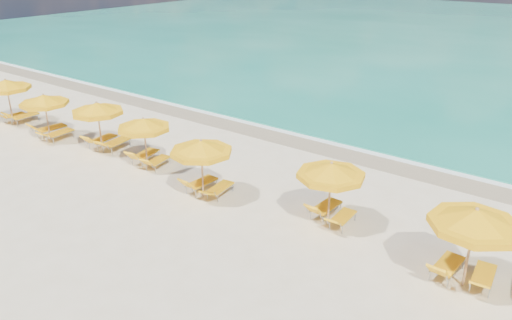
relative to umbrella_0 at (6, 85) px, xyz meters
The scene contains 26 objects.
ground_plane 16.06m from the umbrella_0, ahead, with size 120.00×120.00×0.00m, color beige.
ocean 50.84m from the umbrella_0, 71.75° to the left, with size 120.00×80.00×0.30m, color #168066.
wet_sand_band 17.78m from the umbrella_0, 25.66° to the left, with size 120.00×2.60×0.01m, color tan.
foam_line 18.14m from the umbrella_0, 27.95° to the left, with size 120.00×1.20×0.03m, color white.
whitecap_near 20.01m from the umbrella_0, 60.12° to the left, with size 14.00×0.36×0.05m, color white.
umbrella_0 is the anchor object (origin of this frame).
umbrella_1 3.94m from the umbrella_0, ahead, with size 3.04×3.04×2.44m.
umbrella_2 7.45m from the umbrella_0, ahead, with size 2.83×2.83×2.49m.
umbrella_3 10.76m from the umbrella_0, ahead, with size 3.10×3.10×2.37m.
umbrella_4 14.80m from the umbrella_0, ahead, with size 2.85×2.85×2.46m.
umbrella_5 19.83m from the umbrella_0, ahead, with size 2.67×2.67×2.44m.
umbrella_6 24.74m from the umbrella_0, ahead, with size 3.15×3.15×2.59m.
lounger_0_left 2.08m from the umbrella_0, 150.72° to the left, with size 0.57×1.61×0.72m.
lounger_0_right 2.06m from the umbrella_0, 50.27° to the left, with size 0.70×1.94×0.90m.
lounger_1_left 4.02m from the umbrella_0, ahead, with size 0.80×1.98×0.92m.
lounger_1_right 4.87m from the umbrella_0, ahead, with size 0.73×1.92×0.74m.
lounger_2_left 7.34m from the umbrella_0, ahead, with size 0.87×1.95×0.89m.
lounger_2_right 8.20m from the umbrella_0, ahead, with size 0.89×2.00×0.82m.
lounger_3_left 10.47m from the umbrella_0, ahead, with size 0.96×1.91×0.88m.
lounger_3_right 11.37m from the umbrella_0, ahead, with size 0.82×1.68×0.75m.
lounger_4_left 14.49m from the umbrella_0, ahead, with size 0.67×1.77×0.87m.
lounger_4_right 15.38m from the umbrella_0, ahead, with size 0.79×1.81×0.63m.
lounger_5_left 19.58m from the umbrella_0, ahead, with size 0.69×1.82×0.86m.
lounger_5_right 20.40m from the umbrella_0, ahead, with size 0.62×1.68×0.70m.
lounger_6_left 24.27m from the umbrella_0, ahead, with size 0.71×1.80×0.86m.
lounger_6_right 25.28m from the umbrella_0, ahead, with size 0.72×1.78×0.72m.
Camera 1 is at (11.23, -13.43, 9.10)m, focal length 35.00 mm.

